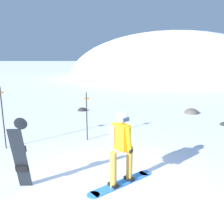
{
  "coord_description": "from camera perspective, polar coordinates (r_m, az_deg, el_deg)",
  "views": [
    {
      "loc": [
        -0.1,
        -4.74,
        2.86
      ],
      "look_at": [
        0.09,
        3.23,
        1.0
      ],
      "focal_mm": 38.22,
      "sensor_mm": 36.0,
      "label": 1
    }
  ],
  "objects": [
    {
      "name": "ground_plane",
      "position": [
        5.54,
        -0.17,
        -17.98
      ],
      "size": [
        300.0,
        300.0,
        0.0
      ],
      "primitive_type": "plane",
      "color": "white"
    },
    {
      "name": "snowboarder_main",
      "position": [
        5.37,
        2.13,
        -8.09
      ],
      "size": [
        1.53,
        1.22,
        1.71
      ],
      "color": "blue",
      "rests_on": "ground"
    },
    {
      "name": "rock_small",
      "position": [
        12.97,
        -7.11,
        0.31
      ],
      "size": [
        0.51,
        0.43,
        0.36
      ],
      "color": "#282628",
      "rests_on": "ground"
    },
    {
      "name": "piste_marker_far",
      "position": [
        8.1,
        -24.72,
        -0.14
      ],
      "size": [
        0.2,
        0.2,
        2.06
      ],
      "color": "black",
      "rests_on": "ground"
    },
    {
      "name": "rock_mid",
      "position": [
        11.27,
        25.31,
        -2.86
      ],
      "size": [
        0.4,
        0.34,
        0.28
      ],
      "color": "#282628",
      "rests_on": "ground"
    },
    {
      "name": "spare_snowboard",
      "position": [
        5.5,
        -21.05,
        -9.65
      ],
      "size": [
        0.28,
        0.47,
        1.61
      ],
      "color": "black",
      "rests_on": "ground"
    },
    {
      "name": "piste_marker_near",
      "position": [
        8.21,
        -6.08,
        -0.11
      ],
      "size": [
        0.2,
        0.2,
        1.72
      ],
      "color": "black",
      "rests_on": "ground"
    },
    {
      "name": "ridge_peak_main",
      "position": [
        36.23,
        14.13,
        8.23
      ],
      "size": [
        29.24,
        26.31,
        12.69
      ],
      "color": "white",
      "rests_on": "ground"
    },
    {
      "name": "rock_dark",
      "position": [
        12.94,
        18.47,
        -0.31
      ],
      "size": [
        0.74,
        0.63,
        0.52
      ],
      "color": "#4C4742",
      "rests_on": "ground"
    }
  ]
}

